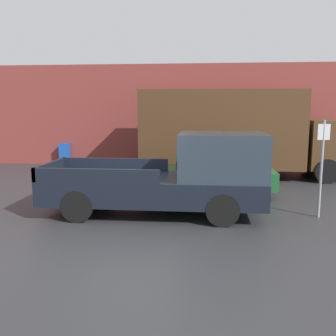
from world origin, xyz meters
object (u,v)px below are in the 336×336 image
Objects in this scene: newspaper_box at (65,154)px; pickup_truck at (177,177)px; car at (210,171)px; parking_sign at (322,164)px; delivery_truck at (236,131)px.

pickup_truck is at bearing -52.97° from newspaper_box.
parking_sign is at bearing -41.77° from car.
car is 9.14m from newspaper_box.
delivery_truck is 8.67m from newspaper_box.
parking_sign is 12.89m from newspaper_box.
car is 3.79m from parking_sign.
parking_sign is 2.34× the size of newspaper_box.
delivery_truck reaches higher than newspaper_box.
delivery_truck is (2.00, 5.87, 0.86)m from pickup_truck.
delivery_truck reaches higher than car.
parking_sign reaches higher than pickup_truck.
car is 3.65m from delivery_truck.
car is 0.50× the size of delivery_truck.
delivery_truck is at bearing 71.16° from pickup_truck.
delivery_truck reaches higher than parking_sign.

